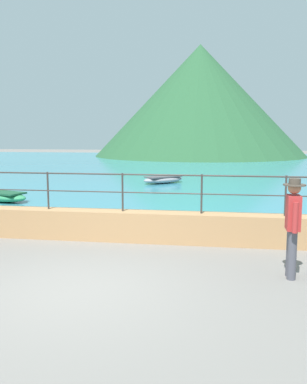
% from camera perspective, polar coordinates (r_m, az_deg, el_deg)
% --- Properties ---
extents(ground_plane, '(120.00, 120.00, 0.00)m').
position_cam_1_polar(ground_plane, '(6.97, -10.37, -13.10)').
color(ground_plane, slate).
extents(promenade_wall, '(20.00, 0.56, 0.70)m').
position_cam_1_polar(promenade_wall, '(9.82, -4.25, -4.65)').
color(promenade_wall, tan).
rests_on(promenade_wall, ground).
extents(railing, '(18.44, 0.04, 0.90)m').
position_cam_1_polar(railing, '(9.66, -4.31, 1.00)').
color(railing, '#383330').
rests_on(railing, promenade_wall).
extents(lake_water, '(64.00, 44.32, 0.06)m').
position_cam_1_polar(lake_water, '(32.14, 5.01, 3.53)').
color(lake_water, teal).
rests_on(lake_water, ground).
extents(hill_main, '(23.83, 23.83, 12.46)m').
position_cam_1_polar(hill_main, '(48.25, 6.39, 12.35)').
color(hill_main, '#285633').
rests_on(hill_main, ground).
extents(person_walking, '(0.38, 0.57, 1.75)m').
position_cam_1_polar(person_walking, '(7.52, 18.66, -4.08)').
color(person_walking, '#4C4C56').
rests_on(person_walking, ground).
extents(boat_0, '(2.28, 2.24, 0.36)m').
position_cam_1_polar(boat_0, '(20.75, 1.37, 1.77)').
color(boat_0, gray).
rests_on(boat_0, lake_water).
extents(boat_2, '(2.47, 1.57, 0.36)m').
position_cam_1_polar(boat_2, '(16.06, -20.32, -0.54)').
color(boat_2, '#338C59').
rests_on(boat_2, lake_water).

